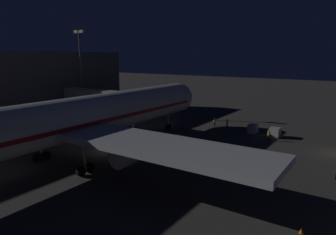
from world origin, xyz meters
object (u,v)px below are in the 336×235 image
ground_crew_near_nose_gear (227,123)px  ground_crew_under_port_wing (269,135)px  traffic_cone_wingtip_svc_side (301,230)px  traffic_cone_nose_port (193,125)px  traffic_cone_nose_starboard (174,122)px  airliner_at_gate (57,123)px  baggage_container_mid_row (253,129)px  ground_crew_marshaller_fwd (215,121)px  jet_bridge (109,98)px  apron_floodlight_mast (81,67)px  baggage_container_far_row (275,132)px

ground_crew_near_nose_gear → ground_crew_under_port_wing: (-9.51, 5.10, 0.14)m
ground_crew_under_port_wing → traffic_cone_wingtip_svc_side: 27.75m
ground_crew_near_nose_gear → traffic_cone_nose_port: bearing=24.0°
traffic_cone_nose_starboard → airliner_at_gate: bearing=94.3°
baggage_container_mid_row → ground_crew_under_port_wing: (-3.93, 3.76, 0.27)m
airliner_at_gate → ground_crew_near_nose_gear: bearing=-104.4°
traffic_cone_nose_starboard → baggage_container_mid_row: bearing=-175.1°
ground_crew_marshaller_fwd → traffic_cone_nose_port: bearing=37.9°
ground_crew_marshaller_fwd → jet_bridge: bearing=36.3°
airliner_at_gate → ground_crew_near_nose_gear: airliner_at_gate is taller
traffic_cone_nose_port → traffic_cone_nose_starboard: 4.40m
ground_crew_near_nose_gear → traffic_cone_wingtip_svc_side: bearing=122.4°
ground_crew_marshaller_fwd → traffic_cone_nose_starboard: bearing=18.9°
jet_bridge → apron_floodlight_mast: (14.46, -5.88, 5.35)m
ground_crew_near_nose_gear → apron_floodlight_mast: bearing=10.7°
ground_crew_near_nose_gear → traffic_cone_nose_starboard: ground_crew_near_nose_gear is taller
ground_crew_marshaller_fwd → traffic_cone_nose_starboard: ground_crew_marshaller_fwd is taller
ground_crew_near_nose_gear → traffic_cone_nose_starboard: (10.48, 2.71, -0.63)m
traffic_cone_wingtip_svc_side → traffic_cone_nose_starboard: bearing=-43.1°
airliner_at_gate → ground_crew_near_nose_gear: 33.66m
baggage_container_mid_row → traffic_cone_wingtip_svc_side: baggage_container_mid_row is taller
airliner_at_gate → apron_floodlight_mast: 36.73m
apron_floodlight_mast → baggage_container_mid_row: apron_floodlight_mast is taller
jet_bridge → apron_floodlight_mast: apron_floodlight_mast is taller
baggage_container_far_row → ground_crew_near_nose_gear: 9.99m
traffic_cone_nose_port → ground_crew_under_port_wing: bearing=171.3°
apron_floodlight_mast → traffic_cone_nose_port: 29.98m
traffic_cone_nose_port → traffic_cone_nose_starboard: (4.40, 0.00, 0.00)m
jet_bridge → traffic_cone_nose_starboard: size_ratio=37.04×
baggage_container_mid_row → traffic_cone_nose_port: bearing=6.7°
traffic_cone_nose_port → traffic_cone_nose_starboard: bearing=0.0°
baggage_container_far_row → ground_crew_under_port_wing: bearing=85.5°
jet_bridge → baggage_container_mid_row: jet_bridge is taller
baggage_container_mid_row → traffic_cone_wingtip_svc_side: size_ratio=3.35×
ground_crew_near_nose_gear → traffic_cone_wingtip_svc_side: size_ratio=3.00×
ground_crew_near_nose_gear → traffic_cone_wingtip_svc_side: ground_crew_near_nose_gear is taller
ground_crew_marshaller_fwd → traffic_cone_wingtip_svc_side: 38.10m
baggage_container_far_row → traffic_cone_nose_port: size_ratio=3.44×
airliner_at_gate → traffic_cone_nose_starboard: bearing=-85.7°
baggage_container_mid_row → traffic_cone_nose_port: baggage_container_mid_row is taller
baggage_container_far_row → traffic_cone_nose_port: baggage_container_far_row is taller
ground_crew_marshaller_fwd → traffic_cone_nose_starboard: (7.84, 2.68, -0.71)m
airliner_at_gate → ground_crew_under_port_wing: 32.81m
airliner_at_gate → apron_floodlight_mast: size_ratio=3.18×
apron_floodlight_mast → traffic_cone_wingtip_svc_side: apron_floodlight_mast is taller
traffic_cone_nose_starboard → traffic_cone_wingtip_svc_side: same height
apron_floodlight_mast → baggage_container_mid_row: (-39.36, -5.06, -10.36)m
baggage_container_far_row → traffic_cone_nose_port: 15.83m
airliner_at_gate → traffic_cone_wingtip_svc_side: bearing=-177.2°
baggage_container_far_row → traffic_cone_wingtip_svc_side: size_ratio=3.44×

